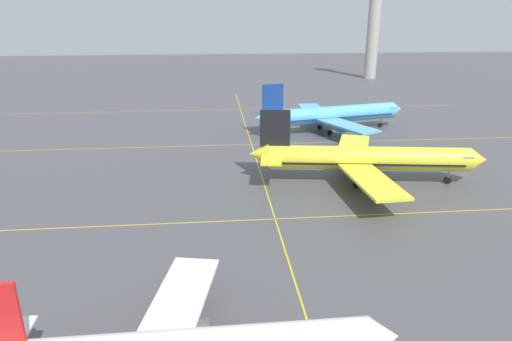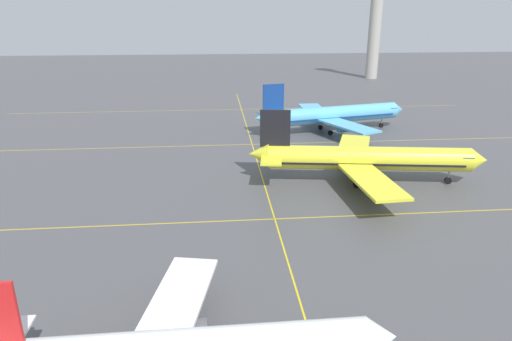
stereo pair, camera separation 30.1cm
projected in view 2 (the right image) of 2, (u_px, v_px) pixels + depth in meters
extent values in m
cone|color=white|center=(382.00, 337.00, 34.91)|extent=(2.33, 3.32, 3.30)
cube|color=white|center=(7.00, 336.00, 34.55)|extent=(2.87, 4.63, 0.21)
cube|color=white|center=(179.00, 298.00, 40.63)|extent=(7.19, 13.96, 0.35)
cylinder|color=#4C4C51|center=(190.00, 329.00, 38.38)|extent=(3.03, 1.88, 1.86)
cube|color=#385166|center=(357.00, 334.00, 34.56)|extent=(1.62, 3.11, 0.62)
cylinder|color=yellow|center=(368.00, 158.00, 75.45)|extent=(33.97, 8.91, 4.01)
cone|color=yellow|center=(479.00, 160.00, 74.52)|extent=(3.29, 4.29, 3.93)
cone|color=yellow|center=(259.00, 154.00, 76.26)|extent=(3.90, 4.26, 3.81)
cube|color=black|center=(275.00, 128.00, 74.60)|extent=(5.06, 1.12, 6.33)
cube|color=yellow|center=(271.00, 160.00, 73.17)|extent=(4.14, 5.92, 0.25)
cube|color=yellow|center=(272.00, 149.00, 79.13)|extent=(4.14, 5.92, 0.25)
cube|color=yellow|center=(372.00, 180.00, 67.29)|extent=(6.46, 16.13, 0.42)
cube|color=yellow|center=(354.00, 147.00, 84.16)|extent=(10.66, 16.74, 0.42)
cylinder|color=black|center=(375.00, 181.00, 70.95)|extent=(3.87, 2.72, 2.21)
cylinder|color=black|center=(363.00, 159.00, 81.27)|extent=(3.87, 2.72, 2.21)
cube|color=#385166|center=(465.00, 157.00, 74.45)|extent=(2.42, 3.93, 0.74)
cube|color=black|center=(368.00, 161.00, 75.62)|extent=(31.31, 8.56, 0.38)
cylinder|color=#99999E|center=(449.00, 174.00, 75.62)|extent=(0.30, 0.30, 1.74)
cylinder|color=black|center=(448.00, 181.00, 76.01)|extent=(1.22, 0.64, 1.16)
cylinder|color=#99999E|center=(357.00, 178.00, 73.85)|extent=(0.30, 0.30, 1.74)
cylinder|color=black|center=(357.00, 185.00, 74.24)|extent=(1.22, 0.64, 1.16)
cylinder|color=#99999E|center=(352.00, 167.00, 79.01)|extent=(0.30, 0.30, 1.74)
cylinder|color=black|center=(352.00, 173.00, 79.40)|extent=(1.22, 0.64, 1.16)
cylinder|color=#5BB7E5|center=(334.00, 114.00, 108.05)|extent=(33.44, 11.18, 3.96)
cone|color=#5BB7E5|center=(398.00, 110.00, 113.30)|extent=(3.50, 4.38, 3.88)
cone|color=#5BB7E5|center=(262.00, 118.00, 102.58)|extent=(4.08, 4.41, 3.77)
cube|color=navy|center=(273.00, 98.00, 101.86)|extent=(4.97, 1.46, 6.26)
cube|color=#5BB7E5|center=(276.00, 120.00, 100.41)|extent=(4.44, 6.02, 0.25)
cube|color=#5BB7E5|center=(267.00, 114.00, 106.02)|extent=(4.44, 6.02, 0.25)
cube|color=#5BB7E5|center=(348.00, 126.00, 100.01)|extent=(11.46, 16.48, 0.42)
cube|color=#5BB7E5|center=(314.00, 110.00, 115.91)|extent=(5.60, 15.71, 0.42)
cylinder|color=#5BB7E5|center=(345.00, 127.00, 103.92)|extent=(3.94, 2.91, 2.19)
cylinder|color=#5BB7E5|center=(324.00, 118.00, 113.64)|extent=(3.94, 2.91, 2.19)
cube|color=#385166|center=(390.00, 108.00, 112.41)|extent=(2.63, 3.97, 0.73)
cube|color=navy|center=(334.00, 116.00, 108.22)|extent=(30.84, 10.63, 0.38)
cylinder|color=#99999E|center=(382.00, 121.00, 112.85)|extent=(0.29, 0.29, 1.72)
cylinder|color=black|center=(381.00, 125.00, 113.24)|extent=(1.22, 0.71, 1.15)
cylinder|color=#99999E|center=(331.00, 128.00, 105.87)|extent=(0.29, 0.29, 1.72)
cylinder|color=black|center=(330.00, 133.00, 106.26)|extent=(1.22, 0.71, 1.15)
cylinder|color=#99999E|center=(321.00, 123.00, 110.73)|extent=(0.29, 0.29, 1.72)
cylinder|color=black|center=(320.00, 127.00, 111.12)|extent=(1.22, 0.71, 1.15)
cube|color=yellow|center=(275.00, 219.00, 63.22)|extent=(135.83, 0.20, 0.01)
cube|color=yellow|center=(252.00, 144.00, 98.90)|extent=(135.83, 0.20, 0.01)
cube|color=yellow|center=(241.00, 109.00, 134.58)|extent=(135.83, 0.20, 0.01)
cube|color=yellow|center=(261.00, 173.00, 81.06)|extent=(0.20, 167.33, 0.01)
cylinder|color=#ADA89E|center=(374.00, 32.00, 191.33)|extent=(5.20, 5.20, 38.75)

